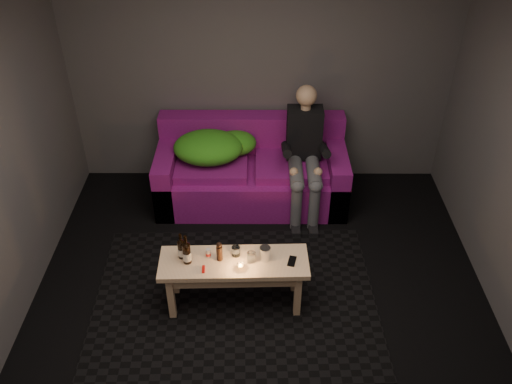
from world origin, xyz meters
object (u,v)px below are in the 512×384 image
coffee_table (234,269)px  steel_cup (265,253)px  person (305,151)px  beer_bottle_b (187,253)px  sofa (252,172)px  beer_bottle_a (181,249)px

coffee_table → steel_cup: bearing=5.3°
person → beer_bottle_b: bearing=-126.5°
person → steel_cup: 1.44m
beer_bottle_b → steel_cup: (0.63, 0.04, -0.04)m
sofa → beer_bottle_b: size_ratio=7.14×
beer_bottle_b → coffee_table: bearing=2.1°
sofa → steel_cup: size_ratio=15.98×
person → beer_bottle_a: 1.75m
sofa → beer_bottle_b: sofa is taller
coffee_table → beer_bottle_b: beer_bottle_b is taller
sofa → beer_bottle_a: (-0.56, -1.52, 0.28)m
sofa → beer_bottle_a: size_ratio=8.02×
beer_bottle_b → beer_bottle_a: bearing=130.4°
sofa → beer_bottle_b: bearing=-107.9°
beer_bottle_a → steel_cup: size_ratio=1.99×
person → coffee_table: person is taller
coffee_table → beer_bottle_b: (-0.38, -0.01, 0.19)m
coffee_table → steel_cup: 0.30m
beer_bottle_b → steel_cup: beer_bottle_b is taller
person → coffee_table: (-0.67, -1.40, -0.27)m
sofa → steel_cup: bearing=-85.3°
beer_bottle_b → person: bearing=53.5°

